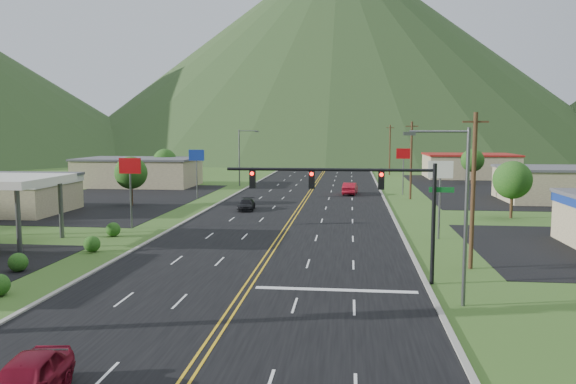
# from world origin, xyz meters

# --- Properties ---
(ground) EXTENTS (500.00, 500.00, 0.00)m
(ground) POSITION_xyz_m (0.00, 0.00, 0.00)
(ground) COLOR #314C1B
(ground) RESTS_ON ground
(road) EXTENTS (20.00, 460.00, 0.04)m
(road) POSITION_xyz_m (0.00, 0.00, 0.00)
(road) COLOR black
(road) RESTS_ON ground
(traffic_signal) EXTENTS (13.10, 0.43, 7.00)m
(traffic_signal) POSITION_xyz_m (6.48, 14.00, 5.33)
(traffic_signal) COLOR black
(traffic_signal) RESTS_ON ground
(streetlight_east) EXTENTS (3.28, 0.25, 9.00)m
(streetlight_east) POSITION_xyz_m (11.18, 10.00, 5.18)
(streetlight_east) COLOR #59595E
(streetlight_east) RESTS_ON ground
(streetlight_west) EXTENTS (3.28, 0.25, 9.00)m
(streetlight_west) POSITION_xyz_m (-11.68, 70.00, 5.18)
(streetlight_west) COLOR #59595E
(streetlight_west) RESTS_ON ground
(building_west_mid) EXTENTS (14.40, 10.40, 4.10)m
(building_west_mid) POSITION_xyz_m (-32.00, 38.00, 2.27)
(building_west_mid) COLOR #C5B689
(building_west_mid) RESTS_ON ground
(building_west_far) EXTENTS (18.40, 11.40, 4.50)m
(building_west_far) POSITION_xyz_m (-28.00, 68.00, 2.26)
(building_west_far) COLOR #C5B689
(building_west_far) RESTS_ON ground
(building_east_mid) EXTENTS (14.40, 11.40, 4.30)m
(building_east_mid) POSITION_xyz_m (32.00, 55.00, 2.16)
(building_east_mid) COLOR #C5B689
(building_east_mid) RESTS_ON ground
(building_east_far) EXTENTS (16.40, 12.40, 4.50)m
(building_east_far) POSITION_xyz_m (28.00, 90.00, 2.26)
(building_east_far) COLOR #C5B689
(building_east_far) RESTS_ON ground
(pole_sign_west_a) EXTENTS (2.00, 0.18, 6.40)m
(pole_sign_west_a) POSITION_xyz_m (-14.00, 30.00, 5.05)
(pole_sign_west_a) COLOR #59595E
(pole_sign_west_a) RESTS_ON ground
(pole_sign_west_b) EXTENTS (2.00, 0.18, 6.40)m
(pole_sign_west_b) POSITION_xyz_m (-14.00, 52.00, 5.05)
(pole_sign_west_b) COLOR #59595E
(pole_sign_west_b) RESTS_ON ground
(pole_sign_east_a) EXTENTS (2.00, 0.18, 6.40)m
(pole_sign_east_a) POSITION_xyz_m (13.00, 28.00, 5.05)
(pole_sign_east_a) COLOR #59595E
(pole_sign_east_a) RESTS_ON ground
(pole_sign_east_b) EXTENTS (2.00, 0.18, 6.40)m
(pole_sign_east_b) POSITION_xyz_m (13.00, 60.00, 5.05)
(pole_sign_east_b) COLOR #59595E
(pole_sign_east_b) RESTS_ON ground
(tree_west_a) EXTENTS (3.84, 3.84, 5.82)m
(tree_west_a) POSITION_xyz_m (-20.00, 45.00, 3.89)
(tree_west_a) COLOR #382314
(tree_west_a) RESTS_ON ground
(tree_west_b) EXTENTS (3.84, 3.84, 5.82)m
(tree_west_b) POSITION_xyz_m (-25.00, 72.00, 3.89)
(tree_west_b) COLOR #382314
(tree_west_b) RESTS_ON ground
(tree_east_a) EXTENTS (3.84, 3.84, 5.82)m
(tree_east_a) POSITION_xyz_m (22.00, 40.00, 3.89)
(tree_east_a) COLOR #382314
(tree_east_a) RESTS_ON ground
(tree_east_b) EXTENTS (3.84, 3.84, 5.82)m
(tree_east_b) POSITION_xyz_m (26.00, 78.00, 3.89)
(tree_east_b) COLOR #382314
(tree_east_b) RESTS_ON ground
(utility_pole_a) EXTENTS (1.60, 0.28, 10.00)m
(utility_pole_a) POSITION_xyz_m (13.50, 18.00, 5.13)
(utility_pole_a) COLOR #382314
(utility_pole_a) RESTS_ON ground
(utility_pole_b) EXTENTS (1.60, 0.28, 10.00)m
(utility_pole_b) POSITION_xyz_m (13.50, 55.00, 5.13)
(utility_pole_b) COLOR #382314
(utility_pole_b) RESTS_ON ground
(utility_pole_c) EXTENTS (1.60, 0.28, 10.00)m
(utility_pole_c) POSITION_xyz_m (13.50, 95.00, 5.13)
(utility_pole_c) COLOR #382314
(utility_pole_c) RESTS_ON ground
(utility_pole_d) EXTENTS (1.60, 0.28, 10.00)m
(utility_pole_d) POSITION_xyz_m (13.50, 135.00, 5.13)
(utility_pole_d) COLOR #382314
(utility_pole_d) RESTS_ON ground
(mountain_n) EXTENTS (220.00, 220.00, 85.00)m
(mountain_n) POSITION_xyz_m (0.00, 220.00, 42.50)
(mountain_n) COLOR #1D3819
(mountain_n) RESTS_ON ground
(car_red_near) EXTENTS (2.46, 4.84, 1.58)m
(car_red_near) POSITION_xyz_m (-4.56, -2.32, 0.79)
(car_red_near) COLOR maroon
(car_red_near) RESTS_ON ground
(car_dark_mid) EXTENTS (2.06, 4.37, 1.23)m
(car_dark_mid) POSITION_xyz_m (-5.74, 42.57, 0.62)
(car_dark_mid) COLOR black
(car_dark_mid) RESTS_ON ground
(car_red_far) EXTENTS (2.22, 5.13, 1.64)m
(car_red_far) POSITION_xyz_m (5.72, 59.41, 0.82)
(car_red_far) COLOR maroon
(car_red_far) RESTS_ON ground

